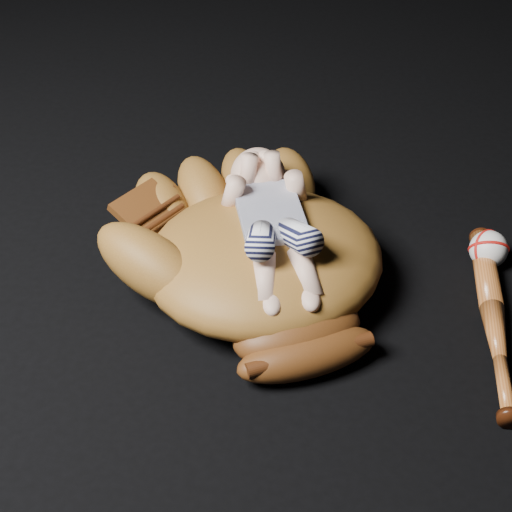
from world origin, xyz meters
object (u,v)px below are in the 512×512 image
newborn_baby (273,223)px  baseball_bat (493,318)px  baseball (489,249)px  baseball_glove (264,250)px

newborn_baby → baseball_bat: bearing=-24.5°
newborn_baby → baseball_bat: size_ratio=0.86×
baseball_bat → baseball: bearing=84.4°
baseball_glove → baseball: baseball_glove is taller
baseball_glove → newborn_baby: 0.05m
baseball_glove → baseball: 0.38m
baseball_glove → baseball: (0.37, 0.09, -0.05)m
newborn_baby → baseball: bearing=0.1°
baseball_bat → baseball: size_ratio=6.32×
baseball_bat → baseball: (0.01, 0.15, 0.01)m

